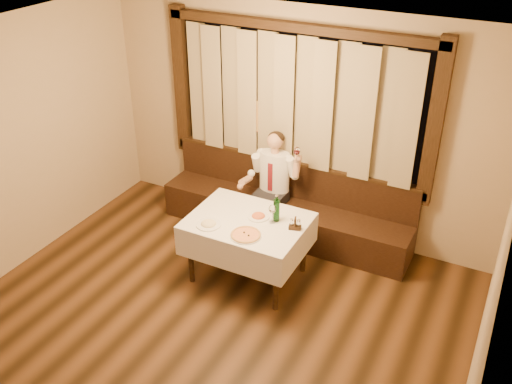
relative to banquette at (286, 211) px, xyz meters
The scene contains 10 objects.
room 2.12m from the banquette, 90.03° to the right, with size 5.01×6.01×2.81m.
banquette is the anchor object (origin of this frame).
dining_table 1.08m from the banquette, 90.00° to the right, with size 1.27×0.97×0.76m.
pizza 1.40m from the banquette, 84.36° to the right, with size 0.33×0.33×0.04m.
pasta_red 1.04m from the banquette, 84.99° to the right, with size 0.24×0.24×0.08m.
pasta_cream 1.43m from the banquette, 103.72° to the right, with size 0.27×0.27×0.09m.
green_bottle 1.10m from the banquette, 72.55° to the right, with size 0.07×0.07×0.32m.
table_wine_glass 1.15m from the banquette, 74.71° to the right, with size 0.08×0.08×0.21m.
cruet_caddy 1.20m from the banquette, 61.11° to the right, with size 0.14×0.10×0.14m.
seated_man 0.51m from the banquette, 149.65° to the right, with size 0.73×0.54×1.35m.
Camera 1 is at (2.45, -2.90, 4.06)m, focal length 40.00 mm.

